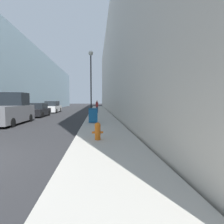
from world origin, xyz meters
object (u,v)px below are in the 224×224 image
Objects in this scene: fire_hydrant at (98,131)px; pickup_truck at (9,111)px; parked_sedan_near at (38,110)px; parked_sedan_far at (52,107)px; trash_bin at (93,115)px; lamppost at (91,72)px; pedestrian_on_sidewalk at (97,107)px.

pickup_truck is (-6.80, 6.66, 0.48)m from fire_hydrant.
parked_sedan_far is at bearing 90.96° from parked_sedan_near.
trash_bin is 0.26× the size of parked_sedan_near.
pickup_truck is at bearing 173.51° from trash_bin.
lamppost reaches higher than pedestrian_on_sidewalk.
fire_hydrant is 0.15× the size of pickup_truck.
pedestrian_on_sidewalk reaches higher than parked_sedan_far.
fire_hydrant is at bearing -44.41° from pickup_truck.
pedestrian_on_sidewalk is at bearing -23.63° from parked_sedan_far.
pedestrian_on_sidewalk is (6.78, -2.97, 0.19)m from parked_sedan_far.
parked_sedan_near is at bearing -149.68° from pedestrian_on_sidewalk.
lamppost is at bearing -20.56° from parked_sedan_near.
trash_bin reaches higher than fire_hydrant.
pedestrian_on_sidewalk is (0.61, 6.17, -3.80)m from lamppost.
trash_bin is 11.00m from pedestrian_on_sidewalk.
parked_sedan_near is (0.15, 6.36, -0.30)m from pickup_truck.
fire_hydrant is at bearing -71.21° from parked_sedan_far.
lamppost is 7.64m from parked_sedan_near.
parked_sedan_near is (-6.05, 2.27, -4.08)m from lamppost.
trash_bin is at bearing -86.53° from lamppost.
parked_sedan_near is 7.73m from pedestrian_on_sidewalk.
fire_hydrant is 11.57m from lamppost.
pedestrian_on_sidewalk is at bearing 30.32° from parked_sedan_near.
pickup_truck is at bearing 135.59° from fire_hydrant.
pedestrian_on_sidewalk is at bearing 56.40° from pickup_truck.
parked_sedan_far is (0.03, 13.22, -0.22)m from pickup_truck.
lamppost is 7.28m from pedestrian_on_sidewalk.
fire_hydrant is 0.45× the size of pedestrian_on_sidewalk.
lamppost is 1.30× the size of pickup_truck.
lamppost is 1.41× the size of parked_sedan_far.
fire_hydrant is 16.92m from pedestrian_on_sidewalk.
parked_sedan_near is at bearing 88.68° from pickup_truck.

